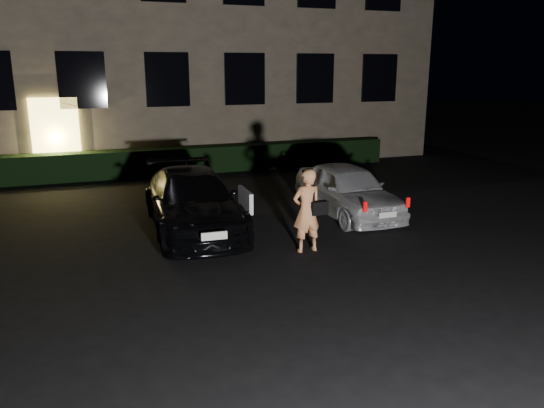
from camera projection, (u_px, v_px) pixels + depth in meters
name	position (u px, v px, depth m)	size (l,w,h in m)	color
ground	(294.00, 304.00, 7.82)	(80.00, 80.00, 0.00)	black
hedge	(173.00, 161.00, 17.28)	(15.00, 0.70, 0.85)	black
sedan	(193.00, 201.00, 11.25)	(1.94, 4.48, 1.26)	black
hatch	(347.00, 190.00, 12.40)	(1.47, 3.58, 1.21)	silver
man	(307.00, 210.00, 9.89)	(0.67, 0.42, 1.59)	#EA925A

